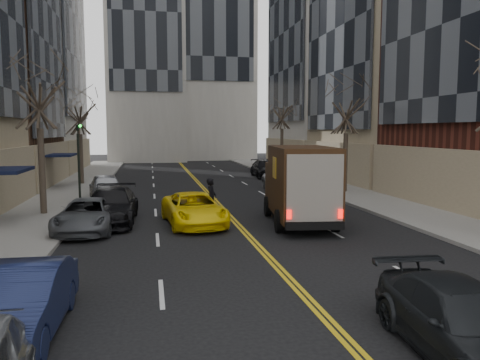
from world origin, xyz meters
The scene contains 18 objects.
sidewalk_left centered at (-9.00, 27.00, 0.07)m, with size 4.00×66.00×0.15m, color slate.
sidewalk_right centered at (9.00, 27.00, 0.07)m, with size 4.00×66.00×0.15m, color slate.
tree_lf_mid centered at (-8.80, 20.00, 6.60)m, with size 3.20×3.20×8.91m.
tree_lf_far centered at (-8.80, 33.00, 6.02)m, with size 3.20×3.20×8.12m.
tree_rt_mid centered at (8.80, 25.00, 6.17)m, with size 3.20×3.20×8.32m.
tree_rt_far centered at (8.80, 40.00, 6.74)m, with size 3.20×3.20×9.11m.
traffic_signal centered at (-7.39, 22.00, 2.82)m, with size 0.29×0.26×4.70m.
ups_truck centered at (2.70, 15.84, 1.73)m, with size 3.15×6.49×3.42m.
observer_sedan centered at (1.76, 3.57, 0.67)m, with size 2.20×4.71×1.33m.
taxi centered at (-1.88, 16.53, 0.70)m, with size 2.31×5.01×1.39m, color yellow.
pedestrian centered at (-0.92, 18.06, 0.94)m, with size 0.69×0.45×1.88m, color black.
parked_lf_b centered at (-6.30, 6.08, 0.70)m, with size 1.48×4.25×1.40m, color #121838.
parked_lf_c centered at (-6.30, 16.04, 0.66)m, with size 2.20×4.77×1.32m, color #4D5055.
parked_lf_d centered at (-5.47, 17.64, 0.78)m, with size 2.19×5.38×1.56m, color black.
parked_lf_e centered at (-6.30, 24.54, 0.79)m, with size 1.86×4.61×1.57m, color #95989C.
parked_rt_a centered at (5.96, 25.82, 0.69)m, with size 1.46×4.17×1.37m, color #4E5056.
parked_rt_b centered at (5.40, 26.51, 0.73)m, with size 2.43×5.27×1.46m, color #B1B3B9.
parked_rt_c centered at (6.30, 36.42, 0.76)m, with size 2.12×5.21×1.51m, color black.
Camera 1 is at (-3.71, -3.61, 4.10)m, focal length 35.00 mm.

